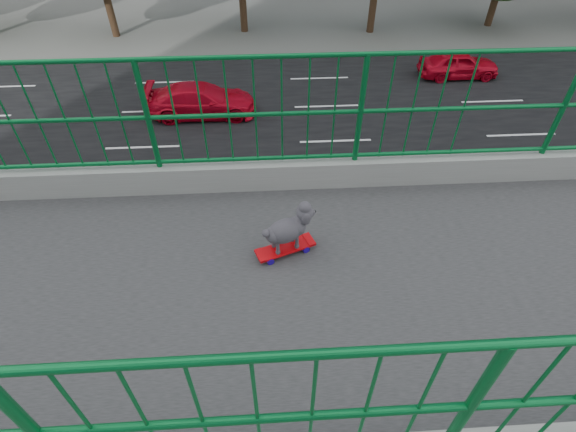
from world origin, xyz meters
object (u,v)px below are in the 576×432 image
(car_1, at_px, (222,189))
(poodle, at_px, (288,228))
(car_3, at_px, (202,100))
(skateboard, at_px, (285,248))
(car_4, at_px, (459,64))

(car_1, bearing_deg, poodle, 11.14)
(car_1, relative_size, car_3, 0.92)
(car_1, bearing_deg, car_3, -169.01)
(skateboard, bearing_deg, car_4, 130.87)
(skateboard, distance_m, car_4, 21.86)
(skateboard, bearing_deg, car_3, 170.29)
(poodle, distance_m, car_1, 11.10)
(poodle, height_order, car_3, poodle)
(car_1, bearing_deg, car_4, 129.46)
(poodle, height_order, car_1, poodle)
(car_3, relative_size, car_4, 1.21)
(skateboard, height_order, poodle, poodle)
(car_3, distance_m, car_4, 13.30)
(car_3, bearing_deg, skateboard, -169.02)
(car_1, distance_m, car_4, 15.11)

